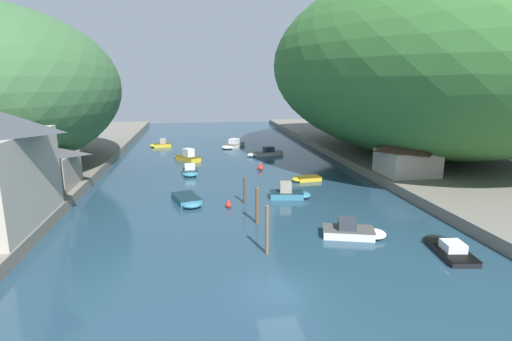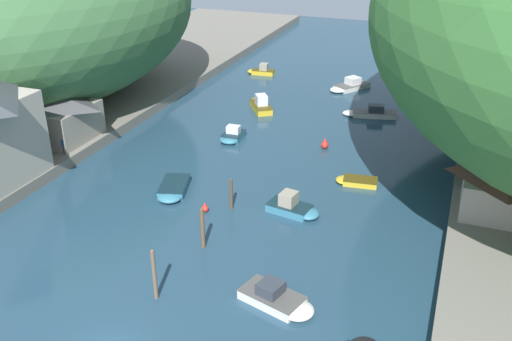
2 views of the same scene
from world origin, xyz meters
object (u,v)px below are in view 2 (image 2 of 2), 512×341
boathouse_shed (50,113)px  channel_buoy_near (325,144)px  channel_buoy_far (205,208)px  boat_red_skiff (260,104)px  boat_white_cruiser (355,181)px  boat_navy_launch (349,86)px  boat_moored_right (261,71)px  boat_far_upstream (173,190)px  person_by_boathouse (64,144)px  boat_small_dinghy (232,136)px  boat_open_rowboat (369,113)px  boat_mid_channel (278,299)px  boat_near_quay (294,208)px  right_bank_cottage (506,182)px

boathouse_shed → channel_buoy_near: size_ratio=7.69×
channel_buoy_near → channel_buoy_far: bearing=-110.2°
boat_red_skiff → boat_white_cruiser: 20.62m
boat_navy_launch → boat_moored_right: size_ratio=1.53×
boathouse_shed → channel_buoy_far: size_ratio=10.14×
boathouse_shed → boat_far_upstream: bearing=-16.4°
boat_white_cruiser → person_by_boathouse: (-25.69, -5.57, 1.77)m
boat_moored_right → person_by_boathouse: size_ratio=2.31×
boat_red_skiff → boat_small_dinghy: bearing=-120.6°
boat_navy_launch → channel_buoy_far: 34.89m
boat_open_rowboat → boat_mid_channel: (0.98, -34.42, 0.00)m
boat_moored_right → person_by_boathouse: bearing=164.1°
channel_buoy_near → channel_buoy_far: 16.36m
boat_navy_launch → boat_open_rowboat: 9.87m
boat_far_upstream → boat_moored_right: bearing=-98.0°
boathouse_shed → boat_small_dinghy: bearing=26.2°
boat_navy_launch → boat_red_skiff: bearing=87.0°
boat_white_cruiser → boat_moored_right: bearing=27.1°
boat_mid_channel → boat_white_cruiser: bearing=-166.9°
boat_near_quay → boat_navy_launch: size_ratio=0.74×
boat_mid_channel → person_by_boathouse: size_ratio=3.06×
boat_red_skiff → boat_mid_channel: bearing=-102.0°
boat_small_dinghy → boat_open_rowboat: size_ratio=0.55×
boat_red_skiff → boat_navy_launch: 13.50m
boat_red_skiff → person_by_boathouse: bearing=-153.4°
channel_buoy_near → boat_red_skiff: bearing=139.5°
boat_small_dinghy → channel_buoy_near: 9.39m
boat_white_cruiser → channel_buoy_far: 13.43m
boat_moored_right → boat_far_upstream: bearing=-176.3°
boat_open_rowboat → person_by_boathouse: person_by_boathouse is taller
boat_red_skiff → right_bank_cottage: bearing=-68.5°
right_bank_cottage → boat_open_rowboat: 23.86m
boat_small_dinghy → boat_mid_channel: 26.06m
boat_near_quay → boat_mid_channel: (2.43, -10.91, -0.07)m
boat_far_upstream → boat_mid_channel: size_ratio=0.98×
boat_red_skiff → boat_mid_channel: (13.28, -32.48, -0.13)m
boat_white_cruiser → channel_buoy_near: channel_buoy_near is taller
boat_mid_channel → boat_red_skiff: bearing=-141.4°
boat_open_rowboat → channel_buoy_far: bearing=149.0°
boat_small_dinghy → boat_white_cruiser: size_ratio=0.91×
boat_mid_channel → channel_buoy_near: bearing=-155.6°
right_bank_cottage → boat_open_rowboat: size_ratio=1.02×
boat_far_upstream → channel_buoy_near: size_ratio=4.53×
right_bank_cottage → boat_navy_launch: right_bank_cottage is taller
boat_mid_channel → boat_white_cruiser: size_ratio=1.39×
boat_small_dinghy → boat_navy_launch: boat_navy_launch is taller
right_bank_cottage → boat_red_skiff: bearing=145.8°
boathouse_shed → boat_near_quay: size_ratio=1.94×
boat_moored_right → channel_buoy_far: bearing=-171.1°
right_bank_cottage → boat_navy_launch: size_ratio=1.05×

